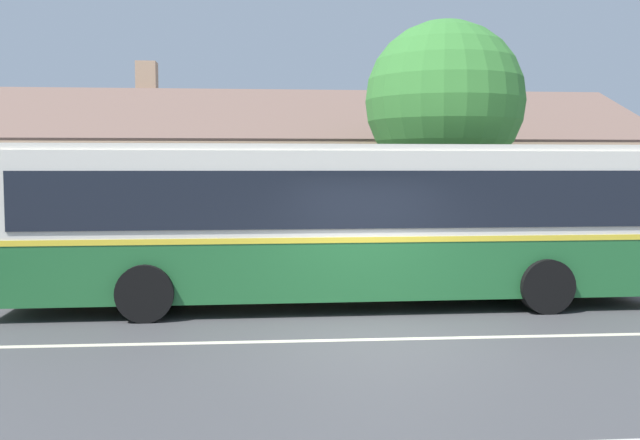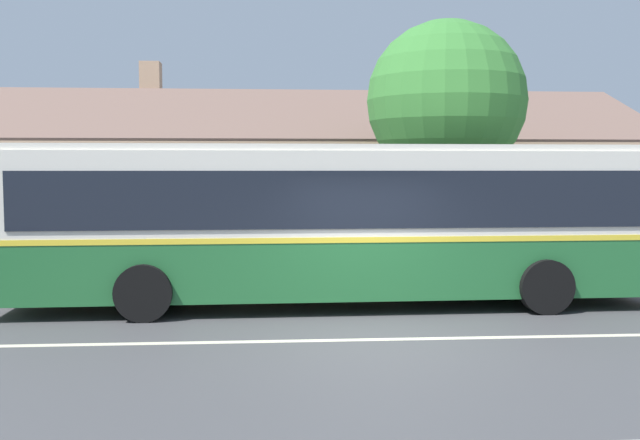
% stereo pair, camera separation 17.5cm
% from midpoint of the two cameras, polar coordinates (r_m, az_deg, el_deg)
% --- Properties ---
extents(ground_plane, '(300.00, 300.00, 0.00)m').
position_cam_midpoint_polar(ground_plane, '(11.20, 5.26, -9.51)').
color(ground_plane, '#424244').
extents(sidewalk_far, '(60.00, 3.00, 0.15)m').
position_cam_midpoint_polar(sidewalk_far, '(17.02, 1.96, -4.51)').
color(sidewalk_far, '#ADAAA3').
rests_on(sidewalk_far, ground).
extents(lane_divider_stripe, '(60.00, 0.16, 0.01)m').
position_cam_midpoint_polar(lane_divider_stripe, '(11.19, 5.26, -9.49)').
color(lane_divider_stripe, beige).
rests_on(lane_divider_stripe, ground).
extents(community_building, '(20.94, 10.22, 6.38)m').
position_cam_midpoint_polar(community_building, '(24.89, -0.59, 2.29)').
color(community_building, tan).
rests_on(community_building, ground).
extents(transit_bus, '(12.40, 2.93, 3.07)m').
position_cam_midpoint_polar(transit_bus, '(13.73, 1.27, 0.04)').
color(transit_bus, '#236633').
rests_on(transit_bus, ground).
extents(bench_by_building, '(1.76, 0.51, 0.94)m').
position_cam_midpoint_polar(bench_by_building, '(16.85, -18.35, -3.10)').
color(bench_by_building, brown).
rests_on(bench_by_building, sidewalk_far).
extents(street_tree_primary, '(4.02, 4.02, 6.35)m').
position_cam_midpoint_polar(street_tree_primary, '(18.48, 10.33, 9.33)').
color(street_tree_primary, '#4C3828').
rests_on(street_tree_primary, ground).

